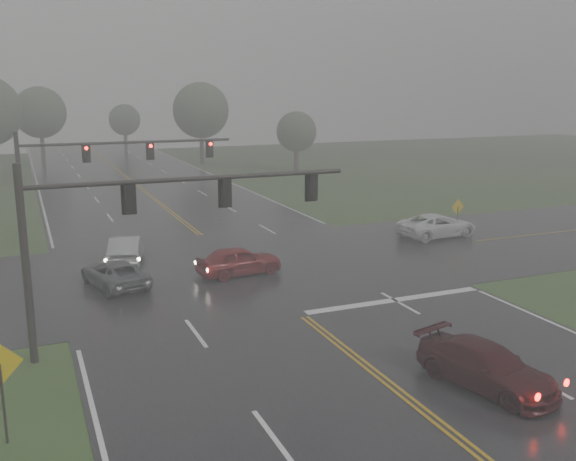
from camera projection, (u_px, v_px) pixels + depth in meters
name	position (u px, v px, depth m)	size (l,w,h in m)	color
main_road	(254.00, 278.00, 31.32)	(18.00, 160.00, 0.02)	black
cross_street	(241.00, 268.00, 33.12)	(120.00, 14.00, 0.02)	black
stop_bar	(395.00, 301.00, 27.97)	(8.50, 0.50, 0.01)	white
sedan_maroon	(485.00, 387.00, 19.91)	(1.89, 4.64, 1.35)	#34090D
sedan_red	(239.00, 275.00, 31.82)	(1.70, 4.22, 1.44)	maroon
sedan_silver	(127.00, 263.00, 34.03)	(1.55, 4.46, 1.47)	#A1A3A8
car_grey	(115.00, 286.00, 29.97)	(2.03, 4.41, 1.22)	#525459
pickup_white	(436.00, 237.00, 39.94)	(2.37, 5.14, 1.43)	white
signal_gantry_near	(133.00, 217.00, 22.06)	(11.63, 0.30, 6.74)	black
signal_gantry_far	(91.00, 163.00, 38.03)	(12.70, 0.34, 6.65)	black
sign_diamond_west	(1.00, 376.00, 16.38)	(1.15, 0.21, 2.79)	black
sign_diamond_east	(458.00, 211.00, 39.62)	(0.99, 0.16, 2.40)	black
tree_ne_a	(201.00, 110.00, 76.54)	(6.67, 6.67, 9.79)	#362B23
tree_n_mid	(40.00, 113.00, 78.72)	(6.32, 6.32, 9.28)	#362B23
tree_e_near	(296.00, 132.00, 71.10)	(4.47, 4.47, 6.57)	#362B23
tree_n_far	(125.00, 120.00, 94.58)	(4.62, 4.62, 6.78)	#362B23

